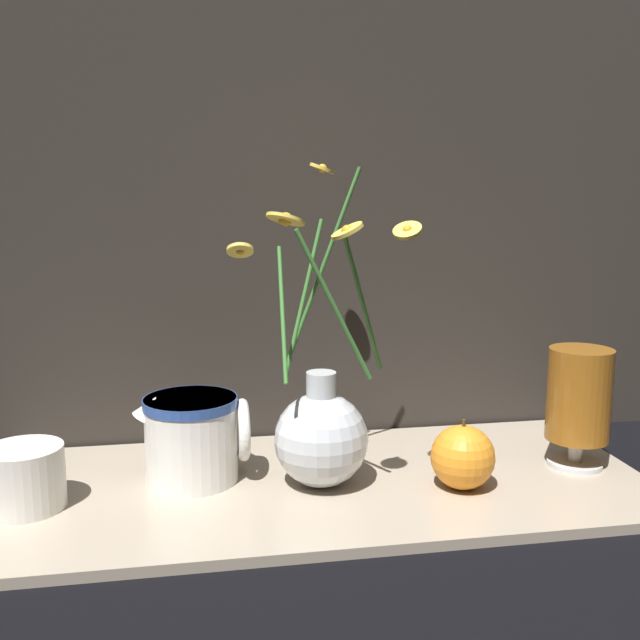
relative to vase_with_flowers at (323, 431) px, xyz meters
The scene contains 8 objects.
ground_plane 0.08m from the vase_with_flowers, 99.23° to the left, with size 6.00×6.00×0.00m, color black.
shelf 0.07m from the vase_with_flowers, 99.23° to the left, with size 0.80×0.34×0.01m.
backdrop_wall 0.51m from the vase_with_flowers, 90.53° to the left, with size 1.30×0.02×1.10m.
vase_with_flowers is the anchor object (origin of this frame).
yellow_mug 0.34m from the vase_with_flowers, behind, with size 0.10×0.09×0.07m.
ceramic_pitcher 0.16m from the vase_with_flowers, 165.30° to the left, with size 0.14×0.11×0.11m.
tea_glass 0.33m from the vase_with_flowers, ahead, with size 0.08×0.08×0.15m.
orange_fruit 0.17m from the vase_with_flowers, 13.47° to the right, with size 0.08×0.08×0.08m.
Camera 1 is at (-0.14, -0.81, 0.36)m, focal length 40.00 mm.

